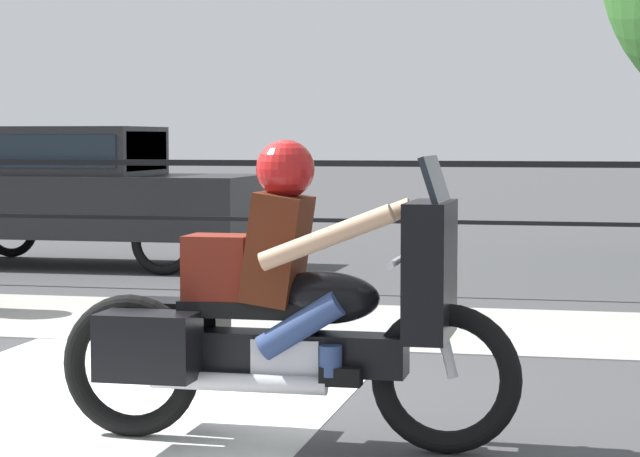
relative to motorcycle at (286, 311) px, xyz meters
name	(u,v)px	position (x,y,z in m)	size (l,w,h in m)	color
ground_plane	(77,408)	(-1.36, 0.57, -0.67)	(120.00, 120.00, 0.00)	#424244
sidewalk_band	(243,321)	(-1.36, 3.97, -0.67)	(44.00, 2.40, 0.01)	#A8A59E
crosswalk_band	(77,416)	(-1.28, 0.37, -0.67)	(2.73, 6.00, 0.01)	silver
fence_railing	(299,189)	(-1.36, 5.99, 0.35)	(36.00, 0.05, 1.31)	black
motorcycle	(286,311)	(0.00, 0.00, 0.00)	(2.35, 0.76, 1.52)	black
parked_car	(74,186)	(-4.60, 7.97, 0.28)	(4.23, 1.73, 1.66)	#232326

